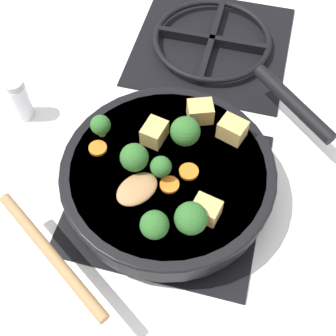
# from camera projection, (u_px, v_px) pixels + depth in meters

# --- Properties ---
(ground_plane) EXTENTS (2.40, 2.40, 0.00)m
(ground_plane) POSITION_uv_depth(u_px,v_px,m) (168.00, 192.00, 0.78)
(ground_plane) COLOR white
(front_burner_grate) EXTENTS (0.31, 0.31, 0.03)m
(front_burner_grate) POSITION_uv_depth(u_px,v_px,m) (168.00, 189.00, 0.77)
(front_burner_grate) COLOR black
(front_burner_grate) RESTS_ON ground_plane
(rear_burner_grate) EXTENTS (0.31, 0.31, 0.03)m
(rear_burner_grate) POSITION_uv_depth(u_px,v_px,m) (212.00, 42.00, 0.96)
(rear_burner_grate) COLOR black
(rear_burner_grate) RESTS_ON ground_plane
(skillet_pan) EXTENTS (0.42, 0.43, 0.05)m
(skillet_pan) POSITION_uv_depth(u_px,v_px,m) (169.00, 174.00, 0.73)
(skillet_pan) COLOR black
(skillet_pan) RESTS_ON front_burner_grate
(wooden_spoon) EXTENTS (0.23, 0.24, 0.02)m
(wooden_spoon) POSITION_uv_depth(u_px,v_px,m) (90.00, 225.00, 0.66)
(wooden_spoon) COLOR #A87A4C
(wooden_spoon) RESTS_ON skillet_pan
(tofu_cube_center_large) EXTENTS (0.04, 0.04, 0.03)m
(tofu_cube_center_large) POSITION_uv_depth(u_px,v_px,m) (206.00, 210.00, 0.66)
(tofu_cube_center_large) COLOR tan
(tofu_cube_center_large) RESTS_ON skillet_pan
(tofu_cube_near_handle) EXTENTS (0.05, 0.04, 0.03)m
(tofu_cube_near_handle) POSITION_uv_depth(u_px,v_px,m) (200.00, 112.00, 0.76)
(tofu_cube_near_handle) COLOR tan
(tofu_cube_near_handle) RESTS_ON skillet_pan
(tofu_cube_east_chunk) EXTENTS (0.05, 0.04, 0.03)m
(tofu_cube_east_chunk) POSITION_uv_depth(u_px,v_px,m) (232.00, 130.00, 0.74)
(tofu_cube_east_chunk) COLOR tan
(tofu_cube_east_chunk) RESTS_ON skillet_pan
(tofu_cube_west_chunk) EXTENTS (0.04, 0.05, 0.03)m
(tofu_cube_west_chunk) POSITION_uv_depth(u_px,v_px,m) (154.00, 133.00, 0.73)
(tofu_cube_west_chunk) COLOR tan
(tofu_cube_west_chunk) RESTS_ON skillet_pan
(broccoli_floret_near_spoon) EXTENTS (0.05, 0.05, 0.05)m
(broccoli_floret_near_spoon) POSITION_uv_depth(u_px,v_px,m) (191.00, 218.00, 0.64)
(broccoli_floret_near_spoon) COLOR #709956
(broccoli_floret_near_spoon) RESTS_ON skillet_pan
(broccoli_floret_center_top) EXTENTS (0.04, 0.04, 0.05)m
(broccoli_floret_center_top) POSITION_uv_depth(u_px,v_px,m) (155.00, 225.00, 0.63)
(broccoli_floret_center_top) COLOR #709956
(broccoli_floret_center_top) RESTS_ON skillet_pan
(broccoli_floret_east_rim) EXTENTS (0.04, 0.04, 0.05)m
(broccoli_floret_east_rim) POSITION_uv_depth(u_px,v_px,m) (134.00, 158.00, 0.69)
(broccoli_floret_east_rim) COLOR #709956
(broccoli_floret_east_rim) RESTS_ON skillet_pan
(broccoli_floret_west_rim) EXTENTS (0.05, 0.05, 0.05)m
(broccoli_floret_west_rim) POSITION_uv_depth(u_px,v_px,m) (185.00, 131.00, 0.72)
(broccoli_floret_west_rim) COLOR #709956
(broccoli_floret_west_rim) RESTS_ON skillet_pan
(broccoli_floret_north_edge) EXTENTS (0.03, 0.03, 0.04)m
(broccoli_floret_north_edge) POSITION_uv_depth(u_px,v_px,m) (161.00, 167.00, 0.69)
(broccoli_floret_north_edge) COLOR #709956
(broccoli_floret_north_edge) RESTS_ON skillet_pan
(broccoli_floret_south_cluster) EXTENTS (0.03, 0.03, 0.04)m
(broccoli_floret_south_cluster) POSITION_uv_depth(u_px,v_px,m) (101.00, 125.00, 0.73)
(broccoli_floret_south_cluster) COLOR #709956
(broccoli_floret_south_cluster) RESTS_ON skillet_pan
(carrot_slice_orange_thin) EXTENTS (0.03, 0.03, 0.01)m
(carrot_slice_orange_thin) POSITION_uv_depth(u_px,v_px,m) (170.00, 185.00, 0.70)
(carrot_slice_orange_thin) COLOR orange
(carrot_slice_orange_thin) RESTS_ON skillet_pan
(carrot_slice_near_center) EXTENTS (0.03, 0.03, 0.01)m
(carrot_slice_near_center) POSITION_uv_depth(u_px,v_px,m) (189.00, 173.00, 0.71)
(carrot_slice_near_center) COLOR orange
(carrot_slice_near_center) RESTS_ON skillet_pan
(carrot_slice_edge_slice) EXTENTS (0.03, 0.03, 0.01)m
(carrot_slice_edge_slice) POSITION_uv_depth(u_px,v_px,m) (98.00, 148.00, 0.73)
(carrot_slice_edge_slice) COLOR orange
(carrot_slice_edge_slice) RESTS_ON skillet_pan
(salt_shaker) EXTENTS (0.04, 0.04, 0.09)m
(salt_shaker) POSITION_uv_depth(u_px,v_px,m) (19.00, 99.00, 0.83)
(salt_shaker) COLOR white
(salt_shaker) RESTS_ON ground_plane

